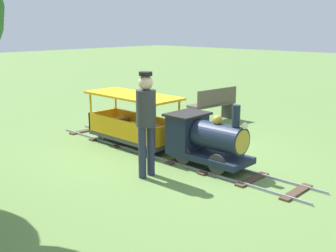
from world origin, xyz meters
TOP-DOWN VIEW (x-y plane):
  - ground_plane at (0.00, 0.00)m, footprint 60.00×60.00m
  - track at (0.00, 0.02)m, footprint 0.74×5.70m
  - locomotive at (0.00, 0.88)m, footprint 0.70×1.45m
  - passenger_car at (0.00, -0.88)m, footprint 0.80×2.00m
  - conductor_person at (0.97, 0.51)m, footprint 0.30×0.30m
  - park_bench at (-2.72, -1.03)m, footprint 1.34×0.54m

SIDE VIEW (x-z plane):
  - ground_plane at x=0.00m, z-range 0.00..0.00m
  - track at x=0.00m, z-range 0.00..0.04m
  - park_bench at x=-2.72m, z-range 0.01..0.83m
  - passenger_car at x=0.00m, z-range -0.06..0.91m
  - locomotive at x=0.00m, z-range -0.05..1.02m
  - conductor_person at x=0.97m, z-range 0.15..1.77m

